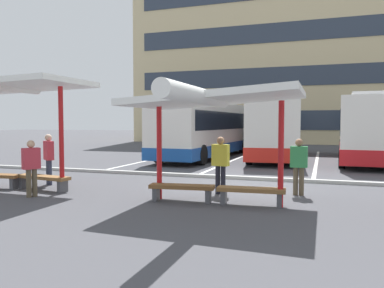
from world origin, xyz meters
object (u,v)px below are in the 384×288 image
at_px(bench_2, 182,189).
at_px(waiting_passenger_3, 31,165).
at_px(waiting_shelter_0, 8,87).
at_px(waiting_shelter_1, 214,100).
at_px(bench_1, 43,179).
at_px(bench_3, 251,192).
at_px(coach_bus_2, 365,130).
at_px(waiting_passenger_1, 299,163).
at_px(waiting_passenger_2, 49,156).
at_px(waiting_passenger_0, 221,161).
at_px(coach_bus_0, 207,129).
at_px(coach_bus_1, 276,129).

height_order(bench_2, waiting_passenger_3, waiting_passenger_3).
xyz_separation_m(waiting_shelter_0, waiting_passenger_3, (1.34, -0.61, -2.23)).
bearing_deg(waiting_shelter_1, bench_1, 176.25).
distance_m(bench_1, bench_3, 6.44).
height_order(coach_bus_2, waiting_shelter_0, coach_bus_2).
distance_m(waiting_passenger_1, waiting_passenger_3, 7.53).
xyz_separation_m(waiting_shelter_1, waiting_passenger_2, (-6.07, 1.28, -1.66)).
distance_m(coach_bus_2, bench_2, 14.49).
relative_size(bench_2, waiting_passenger_0, 1.04).
distance_m(bench_1, waiting_passenger_0, 5.48).
bearing_deg(waiting_passenger_2, bench_3, -8.44).
bearing_deg(coach_bus_2, coach_bus_0, -175.74).
relative_size(waiting_shelter_0, waiting_passenger_1, 2.93).
distance_m(coach_bus_0, coach_bus_2, 8.75).
xyz_separation_m(coach_bus_1, waiting_passenger_3, (-5.04, -14.30, -0.78)).
height_order(bench_3, waiting_passenger_1, waiting_passenger_1).
bearing_deg(coach_bus_1, waiting_shelter_1, -89.75).
xyz_separation_m(bench_1, bench_3, (6.44, -0.11, -0.01)).
distance_m(bench_1, waiting_passenger_1, 7.69).
bearing_deg(coach_bus_0, coach_bus_1, 13.35).
bearing_deg(waiting_passenger_0, waiting_passenger_3, -156.53).
height_order(coach_bus_1, waiting_shelter_0, coach_bus_1).
distance_m(coach_bus_2, waiting_passenger_3, 17.14).
xyz_separation_m(bench_3, waiting_passenger_1, (1.04, 1.80, 0.59)).
distance_m(bench_2, waiting_passenger_2, 5.34).
height_order(bench_1, waiting_passenger_3, waiting_passenger_3).
distance_m(coach_bus_1, bench_2, 13.65).
bearing_deg(waiting_shelter_0, bench_3, 2.01).
bearing_deg(bench_3, waiting_shelter_0, -177.99).
distance_m(coach_bus_2, bench_3, 13.76).
bearing_deg(waiting_passenger_1, bench_3, -120.08).
xyz_separation_m(waiting_passenger_1, waiting_passenger_2, (-8.01, -0.76, 0.05)).
relative_size(coach_bus_2, waiting_passenger_3, 7.14).
xyz_separation_m(waiting_shelter_1, bench_2, (-0.90, 0.12, -2.30)).
distance_m(coach_bus_1, waiting_passenger_1, 11.83).
bearing_deg(coach_bus_1, waiting_passenger_0, -90.74).
height_order(coach_bus_2, bench_2, coach_bus_2).
relative_size(coach_bus_0, bench_1, 5.87).
bearing_deg(waiting_passenger_2, bench_2, -12.73).
height_order(waiting_shelter_1, bench_3, waiting_shelter_1).
distance_m(waiting_shelter_1, waiting_passenger_2, 6.42).
distance_m(bench_2, waiting_passenger_3, 4.30).
bearing_deg(bench_2, waiting_shelter_0, -178.71).
relative_size(bench_1, waiting_passenger_1, 1.20).
xyz_separation_m(coach_bus_0, waiting_shelter_1, (3.99, -12.74, 0.95)).
height_order(bench_2, bench_3, same).
relative_size(coach_bus_0, waiting_passenger_3, 7.20).
bearing_deg(waiting_passenger_0, waiting_shelter_1, -81.72).
distance_m(waiting_shelter_0, bench_2, 6.21).
xyz_separation_m(bench_1, waiting_passenger_2, (-0.53, 0.92, 0.64)).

